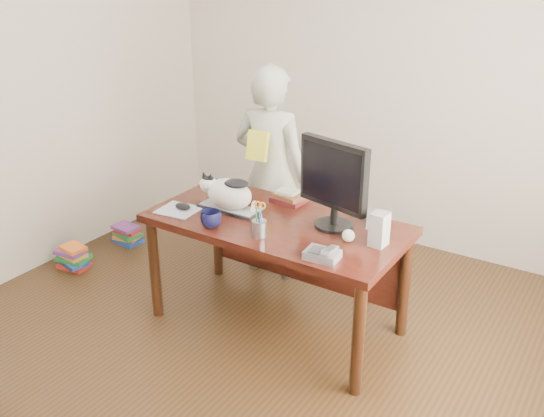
{
  "coord_description": "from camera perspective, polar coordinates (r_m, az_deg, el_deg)",
  "views": [
    {
      "loc": [
        1.82,
        -2.29,
        2.29
      ],
      "look_at": [
        0.0,
        0.55,
        0.85
      ],
      "focal_mm": 40.0,
      "sensor_mm": 36.0,
      "label": 1
    }
  ],
  "objects": [
    {
      "name": "book_stack",
      "position": [
        4.01,
        1.58,
        1.07
      ],
      "size": [
        0.23,
        0.18,
        0.08
      ],
      "rotation": [
        0.0,
        0.0,
        -0.11
      ],
      "color": "#4B1415",
      "rests_on": "desk"
    },
    {
      "name": "person",
      "position": [
        4.42,
        -0.1,
        3.31
      ],
      "size": [
        0.61,
        0.43,
        1.59
      ],
      "primitive_type": "imported",
      "rotation": [
        0.0,
        0.0,
        3.23
      ],
      "color": "beige",
      "rests_on": "ground"
    },
    {
      "name": "mousepad",
      "position": [
        3.94,
        -8.78,
        -0.14
      ],
      "size": [
        0.27,
        0.25,
        0.01
      ],
      "rotation": [
        0.0,
        0.0,
        0.11
      ],
      "color": "#B3B8C0",
      "rests_on": "desk"
    },
    {
      "name": "monitor",
      "position": [
        3.56,
        5.81,
        2.7
      ],
      "size": [
        0.48,
        0.28,
        0.54
      ],
      "rotation": [
        0.0,
        0.0,
        -0.24
      ],
      "color": "black",
      "rests_on": "desk"
    },
    {
      "name": "held_book",
      "position": [
        4.2,
        -1.37,
        5.94
      ],
      "size": [
        0.16,
        0.1,
        0.21
      ],
      "rotation": [
        0.0,
        0.0,
        0.09
      ],
      "color": "yellow",
      "rests_on": "person"
    },
    {
      "name": "keyboard",
      "position": [
        3.9,
        -4.0,
        0.01
      ],
      "size": [
        0.42,
        0.16,
        0.03
      ],
      "rotation": [
        0.0,
        0.0,
        0.01
      ],
      "color": "black",
      "rests_on": "desk"
    },
    {
      "name": "cat",
      "position": [
        3.87,
        -4.22,
        1.55
      ],
      "size": [
        0.41,
        0.21,
        0.24
      ],
      "rotation": [
        0.0,
        0.0,
        0.01
      ],
      "color": "white",
      "rests_on": "keyboard"
    },
    {
      "name": "pen_cup",
      "position": [
        3.52,
        -1.2,
        -1.71
      ],
      "size": [
        0.09,
        0.09,
        0.22
      ],
      "rotation": [
        0.0,
        0.0,
        0.04
      ],
      "color": "gray",
      "rests_on": "desk"
    },
    {
      "name": "desk",
      "position": [
        3.87,
        1.03,
        -2.75
      ],
      "size": [
        1.6,
        0.8,
        0.75
      ],
      "color": "black",
      "rests_on": "ground"
    },
    {
      "name": "coffee_mug",
      "position": [
        3.66,
        -5.76,
        -1.0
      ],
      "size": [
        0.17,
        0.17,
        0.1
      ],
      "primitive_type": "imported",
      "rotation": [
        0.0,
        0.0,
        0.4
      ],
      "color": "black",
      "rests_on": "desk"
    },
    {
      "name": "calculator",
      "position": [
        3.75,
        9.99,
        -1.01
      ],
      "size": [
        0.21,
        0.24,
        0.06
      ],
      "rotation": [
        0.0,
        0.0,
        0.4
      ],
      "color": "#5D5C61",
      "rests_on": "desk"
    },
    {
      "name": "book_pile_a",
      "position": [
        4.99,
        -18.22,
        -4.37
      ],
      "size": [
        0.27,
        0.22,
        0.18
      ],
      "color": "#A21B17",
      "rests_on": "ground"
    },
    {
      "name": "baseball",
      "position": [
        3.5,
        7.2,
        -2.55
      ],
      "size": [
        0.07,
        0.07,
        0.07
      ],
      "rotation": [
        0.0,
        0.0,
        0.04
      ],
      "color": "white",
      "rests_on": "desk"
    },
    {
      "name": "book_pile_b",
      "position": [
        5.29,
        -13.47,
        -2.37
      ],
      "size": [
        0.26,
        0.2,
        0.15
      ],
      "color": "#194096",
      "rests_on": "ground"
    },
    {
      "name": "speaker",
      "position": [
        3.45,
        10.06,
        -1.94
      ],
      "size": [
        0.09,
        0.11,
        0.2
      ],
      "rotation": [
        0.0,
        0.0,
        -0.07
      ],
      "color": "#97979A",
      "rests_on": "desk"
    },
    {
      "name": "mouse",
      "position": [
        3.93,
        -8.39,
        0.2
      ],
      "size": [
        0.12,
        0.08,
        0.04
      ],
      "rotation": [
        0.0,
        0.0,
        0.11
      ],
      "color": "black",
      "rests_on": "mousepad"
    },
    {
      "name": "phone",
      "position": [
        3.29,
        4.82,
        -4.29
      ],
      "size": [
        0.19,
        0.17,
        0.08
      ],
      "rotation": [
        0.0,
        0.0,
        0.09
      ],
      "color": "#5D5C61",
      "rests_on": "desk"
    },
    {
      "name": "room",
      "position": [
        3.07,
        -5.57,
        5.2
      ],
      "size": [
        4.5,
        4.5,
        4.5
      ],
      "color": "black",
      "rests_on": "ground"
    }
  ]
}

